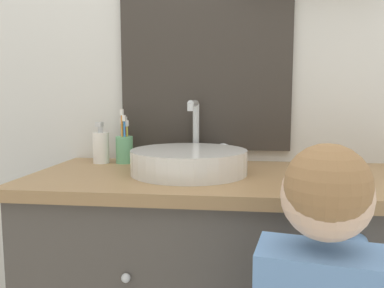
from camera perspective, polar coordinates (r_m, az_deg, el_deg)
wall_back at (r=1.47m, az=8.05°, el=16.68°), size 3.20×0.18×2.50m
sink_basin at (r=1.19m, az=-0.33°, el=-2.43°), size 0.37×0.42×0.23m
toothbrush_holder at (r=1.39m, az=-10.26°, el=-0.52°), size 0.06×0.06×0.20m
soap_dispenser at (r=1.41m, az=-13.71°, el=-0.43°), size 0.06×0.06×0.15m
drinking_cup at (r=1.02m, az=18.86°, el=-4.13°), size 0.08×0.08×0.09m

